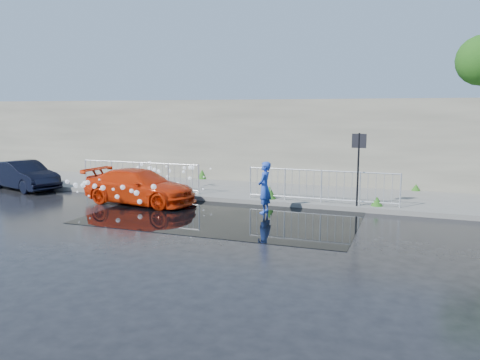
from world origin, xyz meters
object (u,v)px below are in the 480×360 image
Objects in this scene: red_car at (140,187)px; dark_car at (24,175)px; person at (264,187)px; sign_post at (358,158)px.

dark_car is (-5.96, 0.84, -0.01)m from red_car.
red_car is at bearing -88.86° from person.
person reaches higher than red_car.
red_car is at bearing -169.44° from sign_post.
dark_car is (-13.15, -0.50, -1.14)m from sign_post.
dark_car is at bearing 86.97° from red_car.
red_car is (-7.19, -1.34, -1.13)m from sign_post.
red_car is 6.02m from dark_car.
person is at bearing -77.29° from dark_car.
sign_post is 0.70× the size of dark_car.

